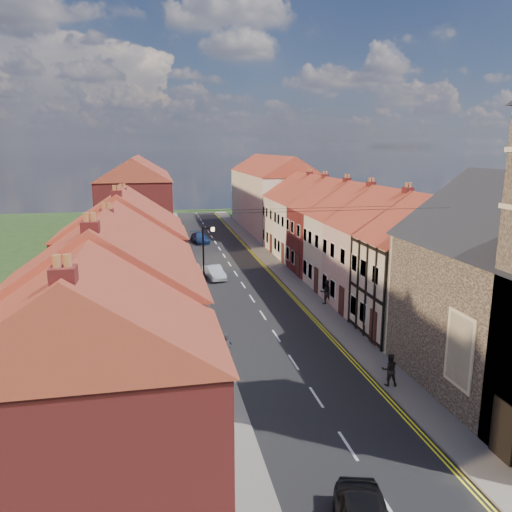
% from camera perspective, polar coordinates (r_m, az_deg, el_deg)
% --- Properties ---
extents(ground, '(160.00, 160.00, 0.00)m').
position_cam_1_polar(ground, '(19.94, 12.77, -23.52)').
color(ground, '#2D491F').
rests_on(ground, ground).
extents(road, '(7.00, 90.00, 0.02)m').
position_cam_1_polar(road, '(46.62, -2.33, -2.03)').
color(road, black).
rests_on(road, ground).
extents(pavement_left, '(1.80, 90.00, 0.12)m').
position_cam_1_polar(pavement_left, '(46.15, -7.73, -2.22)').
color(pavement_left, slate).
rests_on(pavement_left, ground).
extents(pavement_right, '(1.80, 90.00, 0.12)m').
position_cam_1_polar(pavement_right, '(47.47, 2.93, -1.71)').
color(pavement_right, slate).
rests_on(pavement_right, ground).
extents(cottage_r_tudor, '(8.30, 5.20, 9.00)m').
position_cam_1_polar(cottage_r_tudor, '(32.60, 19.00, -0.94)').
color(cottage_r_tudor, '#B3A597').
rests_on(cottage_r_tudor, ground).
extents(cottage_r_white_near, '(8.30, 6.00, 9.00)m').
position_cam_1_polar(cottage_r_white_near, '(37.25, 14.90, 0.93)').
color(cottage_r_white_near, beige).
rests_on(cottage_r_white_near, ground).
extents(cottage_r_cream_mid, '(8.30, 5.20, 9.00)m').
position_cam_1_polar(cottage_r_cream_mid, '(42.07, 11.68, 2.37)').
color(cottage_r_cream_mid, '#B3A597').
rests_on(cottage_r_cream_mid, ground).
extents(cottage_r_pink, '(8.30, 6.00, 9.00)m').
position_cam_1_polar(cottage_r_pink, '(47.02, 9.13, 3.50)').
color(cottage_r_pink, maroon).
rests_on(cottage_r_pink, ground).
extents(cottage_r_white_far, '(8.30, 5.20, 9.00)m').
position_cam_1_polar(cottage_r_white_far, '(52.05, 7.06, 4.41)').
color(cottage_r_white_far, '#ACA9A3').
rests_on(cottage_r_white_far, ground).
extents(cottage_r_cream_far, '(8.30, 6.00, 9.00)m').
position_cam_1_polar(cottage_r_cream_far, '(57.16, 5.35, 5.15)').
color(cottage_r_cream_far, '#B3A597').
rests_on(cottage_r_cream_far, ground).
extents(cottage_l_brick_near, '(8.30, 5.70, 8.80)m').
position_cam_1_polar(cottage_l_brick_near, '(16.22, -18.70, -14.75)').
color(cottage_l_brick_near, maroon).
rests_on(cottage_l_brick_near, ground).
extents(cottage_l_cream, '(8.30, 6.30, 9.10)m').
position_cam_1_polar(cottage_l_cream, '(21.47, -16.86, -7.41)').
color(cottage_l_cream, '#B3A597').
rests_on(cottage_l_cream, ground).
extents(cottage_l_white, '(8.30, 6.90, 8.80)m').
position_cam_1_polar(cottage_l_white, '(27.60, -15.66, -3.28)').
color(cottage_l_white, '#ACA9A3').
rests_on(cottage_l_white, ground).
extents(cottage_l_brick_mid, '(8.30, 5.70, 9.10)m').
position_cam_1_polar(cottage_l_brick_mid, '(33.48, -14.96, -0.24)').
color(cottage_l_brick_mid, maroon).
rests_on(cottage_l_brick_mid, ground).
extents(cottage_l_pink, '(8.30, 6.30, 8.80)m').
position_cam_1_polar(cottage_l_pink, '(39.19, -14.47, 1.35)').
color(cottage_l_pink, beige).
rests_on(cottage_l_pink, ground).
extents(block_right_far, '(8.30, 24.20, 10.50)m').
position_cam_1_polar(block_right_far, '(71.78, 1.84, 7.32)').
color(block_right_far, '#B3A597').
rests_on(block_right_far, ground).
extents(block_left_far, '(8.30, 24.20, 10.50)m').
position_cam_1_polar(block_left_far, '(64.95, -13.40, 6.46)').
color(block_left_far, maroon).
rests_on(block_left_far, ground).
extents(lamppost, '(0.88, 0.15, 6.00)m').
position_cam_1_polar(lamppost, '(35.68, -5.87, -0.75)').
color(lamppost, black).
rests_on(lamppost, pavement_left).
extents(car_mid, '(1.91, 3.88, 1.22)m').
position_cam_1_polar(car_mid, '(44.90, -4.83, -1.84)').
color(car_mid, '#B1B3B9').
rests_on(car_mid, ground).
extents(car_far, '(2.41, 4.43, 1.22)m').
position_cam_1_polar(car_far, '(61.98, -6.40, 2.08)').
color(car_far, navy).
rests_on(car_far, ground).
extents(pedestrian_left, '(0.68, 0.48, 1.79)m').
position_cam_1_polar(pedestrian_left, '(27.05, -3.40, -10.68)').
color(pedestrian_left, black).
rests_on(pedestrian_left, pavement_left).
extents(pedestrian_right, '(0.89, 0.74, 1.64)m').
position_cam_1_polar(pedestrian_right, '(25.85, 15.00, -12.42)').
color(pedestrian_right, black).
rests_on(pedestrian_right, pavement_right).
extents(pedestrian_right_b, '(0.89, 0.70, 1.80)m').
position_cam_1_polar(pedestrian_right_b, '(37.62, 7.98, -4.08)').
color(pedestrian_right_b, black).
rests_on(pedestrian_right_b, pavement_right).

